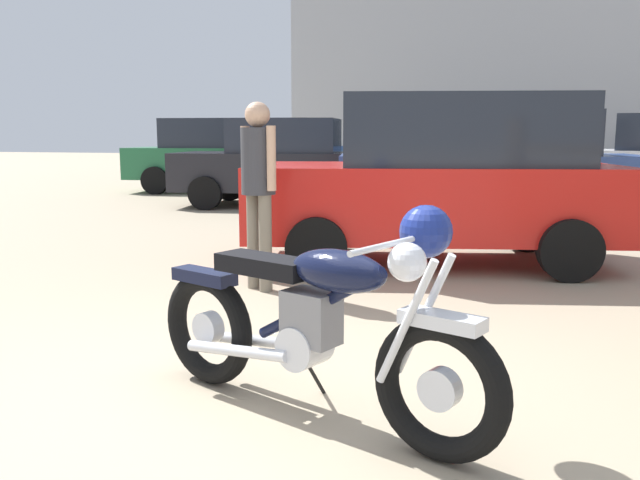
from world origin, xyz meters
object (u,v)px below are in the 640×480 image
(bystander, at_px, (258,176))
(red_hatchback_near, at_px, (286,163))
(vintage_motorcycle, at_px, (320,321))
(white_estate_far, at_px, (233,153))
(silver_sedan_mid, at_px, (417,152))
(pale_sedan_back, at_px, (442,178))
(blue_hatchback_right, at_px, (483,162))

(bystander, distance_m, red_hatchback_near, 6.96)
(vintage_motorcycle, distance_m, white_estate_far, 12.93)
(bystander, height_order, silver_sedan_mid, silver_sedan_mid)
(bystander, distance_m, pale_sedan_back, 2.21)
(white_estate_far, bearing_deg, red_hatchback_near, 124.02)
(red_hatchback_near, bearing_deg, silver_sedan_mid, 64.03)
(red_hatchback_near, height_order, blue_hatchback_right, blue_hatchback_right)
(bystander, bearing_deg, white_estate_far, -122.88)
(pale_sedan_back, bearing_deg, red_hatchback_near, -67.69)
(blue_hatchback_right, bearing_deg, silver_sedan_mid, 94.18)
(pale_sedan_back, relative_size, red_hatchback_near, 0.94)
(vintage_motorcycle, distance_m, blue_hatchback_right, 7.79)
(red_hatchback_near, bearing_deg, bystander, -81.77)
(blue_hatchback_right, bearing_deg, pale_sedan_back, -106.17)
(silver_sedan_mid, bearing_deg, red_hatchback_near, 82.83)
(white_estate_far, bearing_deg, bystander, 108.08)
(silver_sedan_mid, distance_m, white_estate_far, 5.01)
(silver_sedan_mid, relative_size, blue_hatchback_right, 0.84)
(blue_hatchback_right, bearing_deg, vintage_motorcycle, -105.06)
(pale_sedan_back, relative_size, silver_sedan_mid, 1.00)
(bystander, height_order, pale_sedan_back, pale_sedan_back)
(pale_sedan_back, height_order, blue_hatchback_right, pale_sedan_back)
(white_estate_far, bearing_deg, vintage_motorcycle, 108.65)
(vintage_motorcycle, bearing_deg, red_hatchback_near, 132.18)
(bystander, distance_m, silver_sedan_mid, 12.30)
(white_estate_far, bearing_deg, pale_sedan_back, 120.30)
(pale_sedan_back, distance_m, red_hatchback_near, 6.07)
(silver_sedan_mid, bearing_deg, white_estate_far, 47.73)
(red_hatchback_near, relative_size, silver_sedan_mid, 1.06)
(bystander, height_order, blue_hatchback_right, blue_hatchback_right)
(pale_sedan_back, distance_m, white_estate_far, 9.46)
(pale_sedan_back, distance_m, silver_sedan_mid, 10.76)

